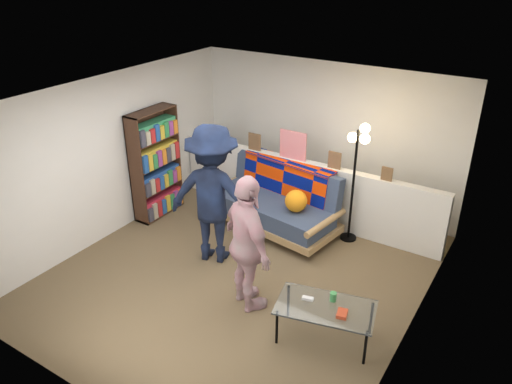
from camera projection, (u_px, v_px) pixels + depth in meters
ground at (240, 273)px, 6.74m from camera, size 5.00×5.00×0.00m
room_shell at (259, 146)px, 6.36m from camera, size 4.60×5.05×2.45m
half_wall_ledge at (303, 190)px, 7.89m from camera, size 4.45×0.15×1.00m
ledge_decor at (291, 148)px, 7.68m from camera, size 2.97×0.02×0.45m
futon_sofa at (276, 202)px, 7.70m from camera, size 2.18×1.27×0.89m
bookshelf at (156, 167)px, 7.91m from camera, size 0.29×0.88×1.75m
coffee_table at (326, 309)px, 5.43m from camera, size 1.17×0.82×0.55m
floor_lamp at (357, 160)px, 6.98m from camera, size 0.37×0.33×1.79m
person_left at (213, 195)px, 6.67m from camera, size 1.41×1.04×1.95m
person_right at (248, 245)px, 5.77m from camera, size 1.08×0.89×1.72m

